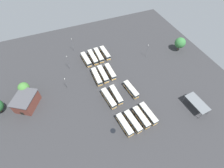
# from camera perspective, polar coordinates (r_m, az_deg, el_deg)

# --- Properties ---
(ground_plane) EXTENTS (122.76, 122.76, 0.00)m
(ground_plane) POSITION_cam_1_polar(r_m,az_deg,el_deg) (84.73, 0.33, -0.31)
(ground_plane) COLOR #333335
(bus_row0_slot0) EXTENTS (11.09, 3.83, 3.43)m
(bus_row0_slot0) POSITION_cam_1_polar(r_m,az_deg,el_deg) (75.12, 12.41, -9.97)
(bus_row0_slot0) COLOR silver
(bus_row0_slot0) RESTS_ON ground_plane
(bus_row0_slot1) EXTENTS (10.58, 3.70, 3.43)m
(bus_row0_slot1) POSITION_cam_1_polar(r_m,az_deg,el_deg) (73.64, 10.08, -11.30)
(bus_row0_slot1) COLOR silver
(bus_row0_slot1) RESTS_ON ground_plane
(bus_row0_slot2) EXTENTS (10.74, 4.03, 3.43)m
(bus_row0_slot2) POSITION_cam_1_polar(r_m,az_deg,el_deg) (72.20, 7.23, -12.78)
(bus_row0_slot2) COLOR silver
(bus_row0_slot2) RESTS_ON ground_plane
(bus_row0_slot3) EXTENTS (10.53, 3.85, 3.43)m
(bus_row0_slot3) POSITION_cam_1_polar(r_m,az_deg,el_deg) (71.21, 4.32, -13.91)
(bus_row0_slot3) COLOR silver
(bus_row0_slot3) RESTS_ON ground_plane
(bus_row1_slot0) EXTENTS (10.58, 3.93, 3.43)m
(bus_row1_slot0) POSITION_cam_1_polar(r_m,az_deg,el_deg) (81.18, 6.57, -1.88)
(bus_row1_slot0) COLOR silver
(bus_row1_slot0) RESTS_ON ground_plane
(bus_row1_slot2) EXTENTS (10.55, 3.07, 3.43)m
(bus_row1_slot2) POSITION_cam_1_polar(r_m,az_deg,el_deg) (78.81, 1.38, -3.73)
(bus_row1_slot2) COLOR silver
(bus_row1_slot2) RESTS_ON ground_plane
(bus_row1_slot3) EXTENTS (11.38, 3.93, 3.43)m
(bus_row1_slot3) POSITION_cam_1_polar(r_m,az_deg,el_deg) (77.63, -1.18, -4.97)
(bus_row1_slot3) COLOR silver
(bus_row1_slot3) RESTS_ON ground_plane
(bus_row2_slot1) EXTENTS (10.61, 2.77, 3.43)m
(bus_row2_slot1) POSITION_cam_1_polar(r_m,az_deg,el_deg) (88.41, -0.65, 4.33)
(bus_row2_slot1) COLOR silver
(bus_row2_slot1) RESTS_ON ground_plane
(bus_row2_slot2) EXTENTS (11.22, 2.75, 3.43)m
(bus_row2_slot2) POSITION_cam_1_polar(r_m,az_deg,el_deg) (87.34, -3.23, 3.48)
(bus_row2_slot2) COLOR silver
(bus_row2_slot2) RESTS_ON ground_plane
(bus_row2_slot3) EXTENTS (11.22, 2.68, 3.43)m
(bus_row2_slot3) POSITION_cam_1_polar(r_m,az_deg,el_deg) (86.33, -5.37, 2.55)
(bus_row2_slot3) COLOR silver
(bus_row2_slot3) RESTS_ON ground_plane
(bus_row3_slot0) EXTENTS (10.82, 3.15, 3.43)m
(bus_row3_slot0) POSITION_cam_1_polar(r_m,az_deg,el_deg) (99.53, -2.45, 10.71)
(bus_row3_slot0) COLOR silver
(bus_row3_slot0) RESTS_ON ground_plane
(bus_row3_slot1) EXTENTS (11.28, 2.66, 3.43)m
(bus_row3_slot1) POSITION_cam_1_polar(r_m,az_deg,el_deg) (98.26, -4.68, 9.94)
(bus_row3_slot1) COLOR silver
(bus_row3_slot1) RESTS_ON ground_plane
(bus_row3_slot2) EXTENTS (11.39, 3.05, 3.43)m
(bus_row3_slot2) POSITION_cam_1_polar(r_m,az_deg,el_deg) (97.28, -6.68, 9.23)
(bus_row3_slot2) COLOR silver
(bus_row3_slot2) RESTS_ON ground_plane
(bus_row3_slot3) EXTENTS (10.95, 3.52, 3.43)m
(bus_row3_slot3) POSITION_cam_1_polar(r_m,az_deg,el_deg) (96.35, -9.02, 8.41)
(bus_row3_slot3) COLOR silver
(bus_row3_slot3) RESTS_ON ground_plane
(depot_building) EXTENTS (13.95, 13.22, 6.38)m
(depot_building) POSITION_cam_1_polar(r_m,az_deg,el_deg) (84.62, -27.70, -5.34)
(depot_building) COLOR brown
(depot_building) RESTS_ON ground_plane
(maintenance_shelter) EXTENTS (11.31, 6.17, 4.26)m
(maintenance_shelter) POSITION_cam_1_polar(r_m,az_deg,el_deg) (82.92, 27.57, -5.79)
(maintenance_shelter) COLOR slate
(maintenance_shelter) RESTS_ON ground_plane
(lamp_post_far_corner) EXTENTS (0.56, 0.28, 8.55)m
(lamp_post_far_corner) POSITION_cam_1_polar(r_m,az_deg,el_deg) (98.89, 12.19, 11.34)
(lamp_post_far_corner) COLOR slate
(lamp_post_far_corner) RESTS_ON ground_plane
(lamp_post_mid_lot) EXTENTS (0.56, 0.28, 7.29)m
(lamp_post_mid_lot) POSITION_cam_1_polar(r_m,az_deg,el_deg) (83.35, -15.69, 0.31)
(lamp_post_mid_lot) COLOR slate
(lamp_post_mid_lot) RESTS_ON ground_plane
(lamp_post_by_building) EXTENTS (0.56, 0.28, 8.71)m
(lamp_post_by_building) POSITION_cam_1_polar(r_m,az_deg,el_deg) (103.74, -13.51, 13.26)
(lamp_post_by_building) COLOR slate
(lamp_post_by_building) RESTS_ON ground_plane
(lamp_post_near_entrance) EXTENTS (0.56, 0.28, 9.26)m
(lamp_post_near_entrance) POSITION_cam_1_polar(r_m,az_deg,el_deg) (91.92, -14.96, 7.33)
(lamp_post_near_entrance) COLOR slate
(lamp_post_near_entrance) RESTS_ON ground_plane
(tree_south_edge) EXTENTS (6.32, 6.32, 8.54)m
(tree_south_edge) POSITION_cam_1_polar(r_m,az_deg,el_deg) (109.12, 22.59, 13.07)
(tree_south_edge) COLOR brown
(tree_south_edge) RESTS_ON ground_plane
(tree_northwest) EXTENTS (5.21, 5.21, 7.83)m
(tree_northwest) POSITION_cam_1_polar(r_m,az_deg,el_deg) (87.47, -28.32, -1.15)
(tree_northwest) COLOR brown
(tree_northwest) RESTS_ON ground_plane
(puddle_front_lane) EXTENTS (2.30, 2.30, 0.01)m
(puddle_front_lane) POSITION_cam_1_polar(r_m,az_deg,el_deg) (71.90, 0.31, -15.93)
(puddle_front_lane) COLOR black
(puddle_front_lane) RESTS_ON ground_plane
(puddle_between_rows) EXTENTS (3.42, 3.42, 0.01)m
(puddle_between_rows) POSITION_cam_1_polar(r_m,az_deg,el_deg) (92.44, -6.79, 4.89)
(puddle_between_rows) COLOR black
(puddle_between_rows) RESTS_ON ground_plane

